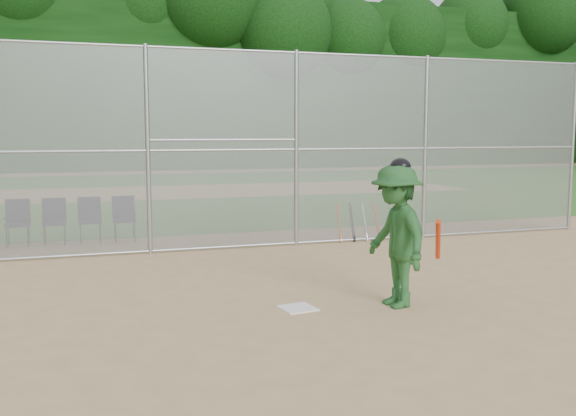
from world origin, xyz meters
name	(u,v)px	position (x,y,z in m)	size (l,w,h in m)	color
ground	(348,313)	(0.00, 0.00, 0.00)	(100.00, 100.00, 0.00)	tan
grass_strip	(166,192)	(0.00, 18.00, 0.01)	(100.00, 100.00, 0.00)	#2B6A1F
dirt_patch_far	(166,192)	(0.00, 18.00, 0.01)	(24.00, 24.00, 0.00)	tan
backstop_fence	(249,146)	(0.00, 5.00, 2.07)	(16.09, 0.09, 4.00)	gray
treeline	(157,56)	(0.00, 20.00, 5.50)	(81.00, 60.00, 11.00)	black
home_plate	(298,308)	(-0.56, 0.38, 0.01)	(0.44, 0.44, 0.02)	white
batter_at_plate	(396,235)	(0.75, 0.11, 0.97)	(0.99, 1.34, 2.01)	#215425
water_cooler	(408,227)	(3.74, 5.22, 0.23)	(0.36, 0.36, 0.46)	white
spare_bats	(358,222)	(2.47, 5.12, 0.41)	(0.96, 0.40, 0.83)	#D84C14
chair_2	(18,223)	(-4.51, 6.69, 0.48)	(0.54, 0.52, 0.96)	black
chair_3	(54,222)	(-3.80, 6.69, 0.48)	(0.54, 0.52, 0.96)	black
chair_4	(90,220)	(-3.08, 6.69, 0.48)	(0.54, 0.52, 0.96)	black
chair_5	(124,219)	(-2.36, 6.69, 0.48)	(0.54, 0.52, 0.96)	black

